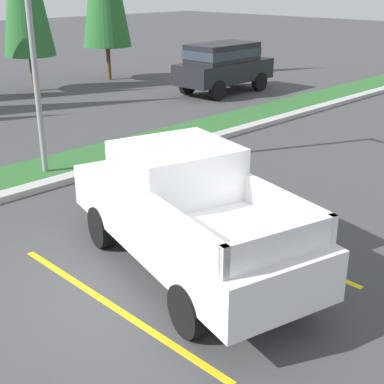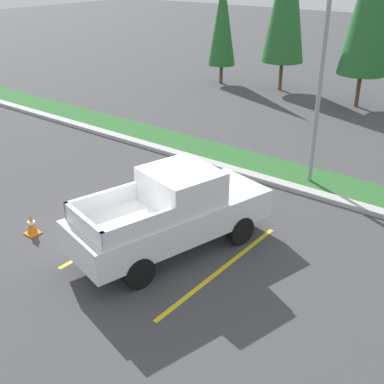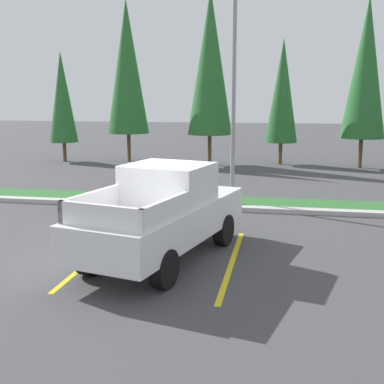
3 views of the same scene
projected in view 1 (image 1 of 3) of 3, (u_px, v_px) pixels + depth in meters
The scene contains 7 objects.
ground_plane at pixel (158, 279), 8.78m from camera, with size 120.00×120.00×0.00m, color #424244.
parking_line_near at pixel (112, 306), 8.06m from camera, with size 0.12×4.80×0.01m, color yellow.
parking_line_far at pixel (245, 240), 10.10m from camera, with size 0.12×4.80×0.01m, color yellow.
curb_strip at pixel (9, 195), 12.04m from camera, with size 56.00×0.40×0.15m, color #B2B2AD.
pickup_truck_main at pixel (184, 212), 8.74m from camera, with size 3.12×5.52×2.10m.
suv_distant at pixel (224, 64), 22.96m from camera, with size 4.64×2.04×2.10m.
street_light at pixel (32, 5), 12.05m from camera, with size 0.24×1.49×6.97m.
Camera 1 is at (-5.03, -5.80, 4.53)m, focal length 50.51 mm.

